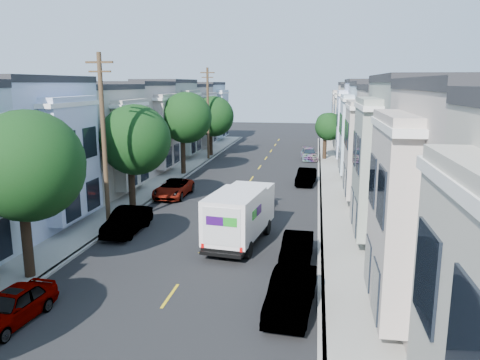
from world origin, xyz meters
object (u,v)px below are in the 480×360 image
at_px(fedex_truck, 240,214).
at_px(parked_left_c, 127,221).
at_px(parked_right_a, 291,293).
at_px(parked_left_b, 12,306).
at_px(parked_right_d, 309,154).
at_px(parked_left_d, 173,189).
at_px(tree_d, 185,118).
at_px(utility_pole_near, 104,143).
at_px(lead_sedan, 258,202).
at_px(utility_pole_far, 208,114).
at_px(tree_far_r, 328,127).
at_px(parked_right_b, 297,249).
at_px(tree_c, 134,140).
at_px(parked_right_c, 306,177).
at_px(tree_e, 213,117).
at_px(tree_b, 26,166).

height_order(fedex_truck, parked_left_c, fedex_truck).
bearing_deg(parked_right_a, parked_left_b, -160.71).
height_order(fedex_truck, parked_right_d, fedex_truck).
relative_size(parked_left_b, parked_left_d, 0.84).
relative_size(tree_d, parked_left_b, 1.96).
height_order(parked_left_d, parked_right_a, parked_right_a).
xyz_separation_m(utility_pole_near, lead_sedan, (8.20, 5.37, -4.54)).
distance_m(utility_pole_far, parked_left_b, 37.29).
height_order(tree_d, tree_far_r, tree_d).
bearing_deg(tree_far_r, parked_right_b, -93.64).
xyz_separation_m(utility_pole_near, utility_pole_far, (0.00, 26.00, 0.00)).
xyz_separation_m(tree_d, parked_left_c, (1.40, -17.45, -4.64)).
bearing_deg(tree_far_r, utility_pole_far, -171.54).
xyz_separation_m(parked_right_a, parked_right_d, (0.00, 36.28, -0.09)).
distance_m(utility_pole_near, parked_right_d, 30.32).
bearing_deg(parked_left_b, tree_c, 100.05).
relative_size(parked_right_b, parked_right_c, 0.98).
relative_size(parked_right_a, parked_right_b, 1.10).
bearing_deg(parked_right_c, tree_d, 172.91).
bearing_deg(parked_right_c, utility_pole_near, -122.41).
xyz_separation_m(tree_e, parked_left_c, (1.40, -29.11, -3.96)).
bearing_deg(parked_right_d, tree_b, -112.60).
distance_m(tree_b, parked_right_d, 37.16).
xyz_separation_m(lead_sedan, parked_left_b, (-6.80, -16.37, 0.02)).
xyz_separation_m(tree_far_r, parked_right_a, (-1.99, -36.43, -2.99)).
bearing_deg(parked_left_c, parked_right_a, -38.39).
height_order(lead_sedan, parked_left_c, parked_left_c).
relative_size(tree_far_r, parked_left_b, 1.34).
xyz_separation_m(fedex_truck, parked_right_a, (3.15, -7.29, -0.92)).
bearing_deg(parked_left_b, tree_b, 115.92).
relative_size(lead_sedan, parked_right_b, 1.04).
bearing_deg(utility_pole_far, parked_left_d, -85.48).
bearing_deg(parked_left_c, tree_d, 95.20).
bearing_deg(tree_e, parked_right_d, -3.91).
xyz_separation_m(tree_far_r, utility_pole_near, (-13.19, -27.96, 1.44)).
height_order(tree_d, parked_left_c, tree_d).
relative_size(parked_left_d, parked_right_d, 1.12).
bearing_deg(parked_right_c, parked_right_b, -84.59).
bearing_deg(utility_pole_near, parked_left_d, 80.42).
height_order(utility_pole_near, parked_right_c, utility_pole_near).
distance_m(tree_d, lead_sedan, 14.93).
bearing_deg(parked_right_a, tree_c, 135.82).
bearing_deg(utility_pole_far, parked_right_a, -72.00).
distance_m(tree_d, parked_right_b, 23.65).
height_order(utility_pole_near, parked_right_b, utility_pole_near).
bearing_deg(tree_e, parked_left_b, -87.97).
height_order(lead_sedan, parked_right_c, parked_right_c).
distance_m(tree_b, parked_right_c, 24.88).
distance_m(parked_left_b, parked_right_a, 10.12).
height_order(tree_far_r, fedex_truck, tree_far_r).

